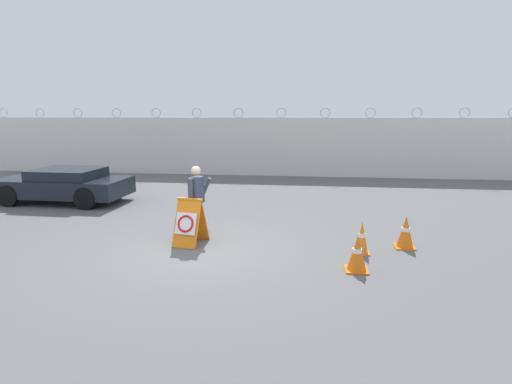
{
  "coord_description": "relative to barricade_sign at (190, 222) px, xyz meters",
  "views": [
    {
      "loc": [
        2.25,
        -8.22,
        2.95
      ],
      "look_at": [
        0.88,
        2.68,
        0.81
      ],
      "focal_mm": 28.0,
      "sensor_mm": 36.0,
      "label": 1
    }
  ],
  "objects": [
    {
      "name": "traffic_cone_far",
      "position": [
        3.85,
        -0.15,
        -0.19
      ],
      "size": [
        0.34,
        0.34,
        0.7
      ],
      "color": "orange",
      "rests_on": "ground_plane"
    },
    {
      "name": "perimeter_wall",
      "position": [
        0.36,
        10.79,
        0.87
      ],
      "size": [
        36.0,
        0.3,
        3.26
      ],
      "color": "silver",
      "rests_on": "ground_plane"
    },
    {
      "name": "security_guard",
      "position": [
        0.02,
        0.59,
        0.44
      ],
      "size": [
        0.48,
        0.63,
        1.75
      ],
      "rotation": [
        0.0,
        0.0,
        1.36
      ],
      "color": "#232838",
      "rests_on": "ground_plane"
    },
    {
      "name": "parked_car_front_coupe",
      "position": [
        -5.53,
        3.84,
        0.07
      ],
      "size": [
        4.38,
        2.09,
        1.15
      ],
      "rotation": [
        0.0,
        0.0,
        3.12
      ],
      "color": "black",
      "rests_on": "ground_plane"
    },
    {
      "name": "traffic_cone_near",
      "position": [
        4.87,
        0.36,
        -0.17
      ],
      "size": [
        0.43,
        0.43,
        0.73
      ],
      "color": "orange",
      "rests_on": "ground_plane"
    },
    {
      "name": "traffic_cone_mid",
      "position": [
        3.63,
        -1.16,
        -0.19
      ],
      "size": [
        0.43,
        0.43,
        0.7
      ],
      "color": "orange",
      "rests_on": "ground_plane"
    },
    {
      "name": "ground_plane",
      "position": [
        0.36,
        -0.36,
        -0.54
      ],
      "size": [
        90.0,
        90.0,
        0.0
      ],
      "primitive_type": "plane",
      "color": "#5B5B5E"
    },
    {
      "name": "barricade_sign",
      "position": [
        0.0,
        0.0,
        0.0
      ],
      "size": [
        0.72,
        0.9,
        1.08
      ],
      "rotation": [
        0.0,
        0.0,
        -0.19
      ],
      "color": "orange",
      "rests_on": "ground_plane"
    }
  ]
}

